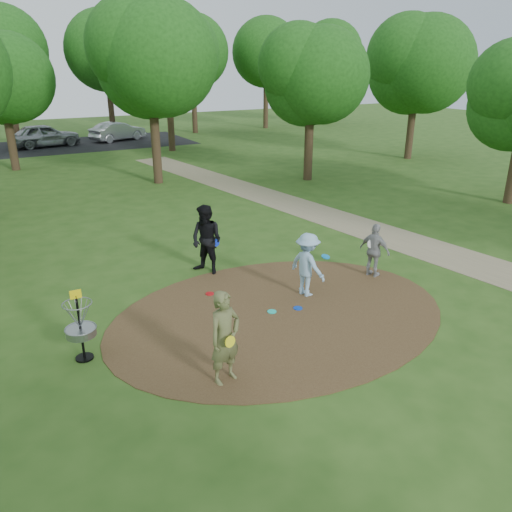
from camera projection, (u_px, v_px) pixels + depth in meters
ground at (280, 314)px, 11.98m from camera, size 100.00×100.00×0.00m
dirt_clearing at (280, 314)px, 11.97m from camera, size 8.40×8.40×0.02m
footpath at (416, 245)px, 16.53m from camera, size 7.55×39.89×0.01m
parking_lot at (94, 143)px, 37.36m from camera, size 14.00×8.00×0.01m
player_observer_with_disc at (225, 338)px, 9.16m from camera, size 0.77×0.61×1.85m
player_throwing_with_disc at (307, 265)px, 12.70m from camera, size 1.09×1.20×1.68m
player_walking_with_disc at (207, 240)px, 14.01m from camera, size 1.13×1.21×1.99m
player_waiting_with_disc at (375, 251)px, 13.86m from camera, size 0.66×0.97×1.54m
disc_ground_cyan at (272, 312)px, 12.05m from camera, size 0.22×0.22×0.02m
disc_ground_blue at (298, 308)px, 12.22m from camera, size 0.22×0.22×0.02m
disc_ground_red at (210, 294)px, 12.99m from camera, size 0.22×0.22×0.02m
car_left at (44, 135)px, 35.51m from camera, size 5.03×2.64×1.63m
car_right at (118, 131)px, 38.41m from camera, size 4.57×2.98×1.42m
disc_golf_basket at (79, 321)px, 9.88m from camera, size 0.63×0.63×1.54m
tree_ring at (209, 75)px, 17.94m from camera, size 37.53×45.30×9.09m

